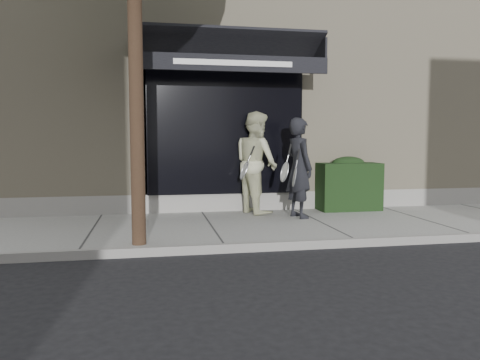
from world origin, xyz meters
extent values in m
plane|color=black|center=(0.00, 0.00, 0.00)|extent=(80.00, 80.00, 0.00)
cube|color=gray|center=(0.00, 0.00, 0.06)|extent=(20.00, 3.00, 0.12)
cube|color=gray|center=(0.00, -1.55, 0.07)|extent=(20.00, 0.10, 0.14)
cube|color=beige|center=(0.00, 5.00, 2.75)|extent=(14.00, 7.00, 5.50)
cube|color=gray|center=(0.00, 1.70, 0.25)|extent=(14.02, 0.42, 0.50)
cube|color=black|center=(-1.50, 1.55, 1.80)|extent=(3.20, 0.30, 2.60)
cube|color=gray|center=(-3.10, 1.70, 1.80)|extent=(0.08, 0.40, 2.60)
cube|color=gray|center=(0.10, 1.70, 1.80)|extent=(0.08, 0.40, 2.60)
cube|color=gray|center=(-1.50, 1.70, 3.14)|extent=(3.36, 0.40, 0.12)
cube|color=black|center=(-1.50, 1.00, 3.40)|extent=(3.60, 1.03, 0.55)
cube|color=black|center=(-1.50, 0.50, 3.01)|extent=(3.60, 0.05, 0.30)
cube|color=white|center=(-1.50, 0.47, 3.01)|extent=(2.20, 0.01, 0.10)
cube|color=black|center=(-3.28, 1.00, 3.32)|extent=(0.04, 1.00, 0.45)
cube|color=black|center=(0.28, 1.00, 3.32)|extent=(0.04, 1.00, 0.45)
cube|color=black|center=(1.10, 1.25, 0.62)|extent=(1.30, 0.70, 1.00)
ellipsoid|color=black|center=(1.10, 1.25, 1.12)|extent=(0.71, 0.38, 0.27)
cylinder|color=black|center=(-3.20, -1.30, 2.40)|extent=(0.20, 0.20, 4.80)
imported|color=black|center=(-0.23, 0.49, 1.08)|extent=(0.63, 0.79, 1.91)
torus|color=silver|center=(-0.41, 0.23, 0.92)|extent=(0.13, 0.31, 0.30)
cylinder|color=silver|center=(-0.41, 0.23, 0.92)|extent=(0.10, 0.27, 0.27)
cylinder|color=silver|center=(-0.41, 0.23, 0.92)|extent=(0.18, 0.06, 0.05)
cylinder|color=black|center=(-0.41, 0.23, 0.92)|extent=(0.20, 0.07, 0.06)
torus|color=silver|center=(-0.64, 0.10, 1.03)|extent=(0.13, 0.31, 0.30)
cylinder|color=silver|center=(-0.64, 0.10, 1.03)|extent=(0.10, 0.28, 0.26)
cylinder|color=silver|center=(-0.64, 0.10, 1.03)|extent=(0.18, 0.04, 0.06)
cylinder|color=black|center=(-0.64, 0.10, 1.03)|extent=(0.20, 0.06, 0.08)
imported|color=beige|center=(-0.92, 1.20, 1.15)|extent=(1.06, 1.20, 2.06)
torus|color=silver|center=(-1.23, 0.85, 1.01)|extent=(0.17, 0.32, 0.29)
cylinder|color=silver|center=(-1.23, 0.85, 1.01)|extent=(0.13, 0.28, 0.25)
cylinder|color=silver|center=(-1.23, 0.85, 1.01)|extent=(0.17, 0.04, 0.09)
cylinder|color=black|center=(-1.23, 0.85, 1.01)|extent=(0.20, 0.05, 0.11)
camera|label=1|loc=(-3.00, -8.06, 1.63)|focal=35.00mm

